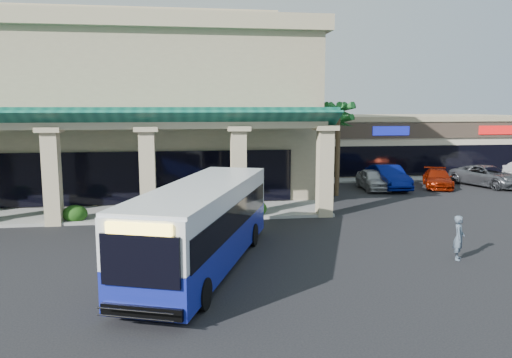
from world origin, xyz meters
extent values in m
plane|color=black|center=(0.00, 0.00, 0.00)|extent=(110.00, 110.00, 0.00)
imported|color=#485767|center=(8.90, -2.79, 0.84)|extent=(0.66, 0.73, 1.68)
imported|color=#AEAEB3|center=(11.71, 12.91, 0.71)|extent=(2.03, 4.28, 1.41)
imported|color=#050F5F|center=(12.85, 13.07, 0.82)|extent=(1.92, 5.05, 1.65)
imported|color=maroon|center=(16.57, 13.08, 0.64)|extent=(3.30, 4.76, 1.28)
imported|color=#45484D|center=(20.39, 13.06, 0.75)|extent=(4.13, 5.89, 1.49)
camera|label=1|loc=(-1.24, -19.63, 5.71)|focal=35.00mm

